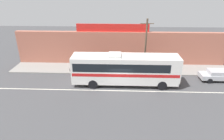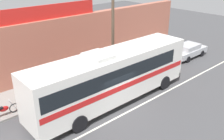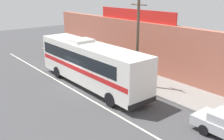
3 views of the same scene
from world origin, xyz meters
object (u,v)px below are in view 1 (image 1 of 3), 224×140
(parked_car, at_px, (218,75))
(intercity_bus, at_px, (125,68))
(motorcycle_purple, at_px, (76,69))
(motorcycle_orange, at_px, (90,69))
(utility_pole, at_px, (145,46))
(pedestrian_far_left, at_px, (110,61))
(pedestrian_near_shop, at_px, (97,62))

(parked_car, bearing_deg, intercity_bus, -172.97)
(motorcycle_purple, bearing_deg, motorcycle_orange, 0.62)
(utility_pole, relative_size, motorcycle_purple, 3.64)
(utility_pole, relative_size, pedestrian_far_left, 4.42)
(parked_car, xyz_separation_m, pedestrian_near_shop, (-15.20, 2.94, 0.32))
(intercity_bus, xyz_separation_m, motorcycle_orange, (-4.55, 2.99, -1.50))
(intercity_bus, xyz_separation_m, parked_car, (11.50, 1.42, -1.33))
(pedestrian_near_shop, relative_size, pedestrian_far_left, 0.99)
(parked_car, bearing_deg, motorcycle_orange, 174.40)
(utility_pole, xyz_separation_m, motorcycle_orange, (-7.17, 0.15, -3.25))
(parked_car, relative_size, utility_pole, 0.62)
(parked_car, xyz_separation_m, motorcycle_purple, (-17.82, 1.55, -0.17))
(utility_pole, bearing_deg, pedestrian_far_left, 155.39)
(parked_car, bearing_deg, utility_pole, 170.90)
(parked_car, distance_m, utility_pole, 9.51)
(motorcycle_purple, height_order, pedestrian_far_left, pedestrian_far_left)
(pedestrian_near_shop, bearing_deg, utility_pole, -13.48)
(intercity_bus, distance_m, parked_car, 11.66)
(parked_car, bearing_deg, pedestrian_near_shop, 169.07)
(motorcycle_orange, bearing_deg, parked_car, -5.60)
(motorcycle_purple, xyz_separation_m, pedestrian_near_shop, (2.62, 1.38, 0.49))
(utility_pole, xyz_separation_m, motorcycle_purple, (-8.93, 0.13, -3.25))
(motorcycle_orange, distance_m, pedestrian_near_shop, 1.68)
(motorcycle_purple, xyz_separation_m, motorcycle_orange, (1.77, 0.02, 0.00))
(parked_car, bearing_deg, motorcycle_purple, 175.02)
(utility_pole, distance_m, motorcycle_orange, 7.87)
(utility_pole, distance_m, motorcycle_purple, 9.51)
(parked_car, relative_size, motorcycle_purple, 2.24)
(utility_pole, relative_size, pedestrian_near_shop, 4.45)
(utility_pole, height_order, motorcycle_orange, utility_pole)
(motorcycle_purple, bearing_deg, utility_pole, -0.84)
(pedestrian_far_left, bearing_deg, pedestrian_near_shop, -163.50)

